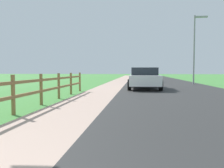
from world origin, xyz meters
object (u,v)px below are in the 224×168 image
object	(u,v)px
parked_suv_white	(144,78)
parked_car_silver	(142,73)
parked_car_blue	(144,75)
street_lamp	(195,43)
parked_car_black	(144,74)

from	to	relation	value
parked_suv_white	parked_car_silver	bearing A→B (deg)	89.02
parked_car_blue	street_lamp	distance (m)	7.47
parked_car_blue	parked_car_silver	world-z (taller)	parked_car_silver
parked_suv_white	street_lamp	xyz separation A→B (m)	(4.69, 5.56, 2.92)
parked_car_black	parked_car_blue	bearing A→B (deg)	-91.23
parked_suv_white	parked_car_black	bearing A→B (deg)	88.47
parked_car_black	parked_car_silver	bearing A→B (deg)	90.30
parked_suv_white	parked_car_silver	size ratio (longest dim) A/B	1.06
parked_suv_white	parked_car_silver	distance (m)	27.24
parked_car_blue	street_lamp	bearing A→B (deg)	-50.73
parked_car_silver	street_lamp	xyz separation A→B (m)	(4.23, -21.68, 2.91)
parked_car_black	parked_car_silver	distance (m)	8.17
street_lamp	parked_car_silver	bearing A→B (deg)	101.03
parked_car_black	parked_car_silver	xyz separation A→B (m)	(-0.04, 8.17, -0.03)
parked_suv_white	parked_car_blue	world-z (taller)	parked_car_blue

